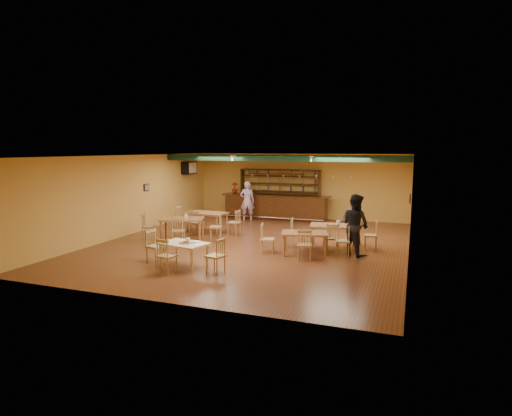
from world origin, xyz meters
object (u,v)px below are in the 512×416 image
at_px(dining_table_b, 333,236).
at_px(near_table, 184,255).
at_px(bar_counter, 276,207).
at_px(patron_bar, 247,201).
at_px(patron_right_a, 355,225).
at_px(dining_table_a, 207,222).
at_px(dining_table_c, 182,229).
at_px(dining_table_d, 305,243).

distance_m(dining_table_b, near_table, 5.11).
xyz_separation_m(bar_counter, patron_bar, (-1.08, -0.83, 0.33)).
bearing_deg(patron_right_a, dining_table_a, 20.02).
bearing_deg(dining_table_c, dining_table_b, -13.51).
bearing_deg(dining_table_d, dining_table_a, 139.21).
height_order(patron_bar, patron_right_a, patron_right_a).
height_order(dining_table_c, patron_right_a, patron_right_a).
height_order(bar_counter, near_table, bar_counter).
bearing_deg(dining_table_c, patron_bar, 61.11).
height_order(dining_table_a, dining_table_c, dining_table_c).
xyz_separation_m(dining_table_d, patron_bar, (-3.93, 5.23, 0.55)).
xyz_separation_m(dining_table_a, patron_bar, (0.56, 2.91, 0.52)).
xyz_separation_m(dining_table_c, patron_right_a, (6.14, -0.24, 0.56)).
bearing_deg(dining_table_c, patron_right_a, -21.74).
distance_m(dining_table_a, near_table, 5.12).
bearing_deg(dining_table_b, dining_table_c, 177.46).
distance_m(bar_counter, dining_table_b, 5.94).
distance_m(dining_table_a, dining_table_b, 5.26).
xyz_separation_m(near_table, patron_bar, (-1.15, 7.74, 0.56)).
height_order(dining_table_b, patron_bar, patron_bar).
relative_size(dining_table_b, dining_table_d, 1.08).
relative_size(bar_counter, dining_table_d, 3.58).
distance_m(dining_table_b, dining_table_d, 1.42).
height_order(bar_counter, dining_table_a, bar_counter).
relative_size(dining_table_a, near_table, 1.19).
bearing_deg(patron_bar, dining_table_b, 121.10).
distance_m(bar_counter, near_table, 8.57).
relative_size(dining_table_c, dining_table_d, 1.09).
height_order(dining_table_d, patron_bar, patron_bar).
bearing_deg(dining_table_c, near_table, -78.90).
relative_size(near_table, patron_bar, 0.71).
xyz_separation_m(dining_table_b, patron_right_a, (0.80, -0.80, 0.56)).
bearing_deg(patron_right_a, bar_counter, -15.09).
bearing_deg(dining_table_d, bar_counter, 101.67).
bearing_deg(dining_table_a, dining_table_c, -90.88).
bearing_deg(dining_table_d, dining_table_c, 157.84).
bearing_deg(patron_right_a, near_table, 72.39).
distance_m(near_table, patron_right_a, 5.21).
relative_size(dining_table_a, dining_table_d, 1.09).
bearing_deg(near_table, patron_right_a, 46.80).
xyz_separation_m(dining_table_b, dining_table_c, (-5.34, -0.56, 0.00)).
bearing_deg(near_table, dining_table_d, 53.83).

